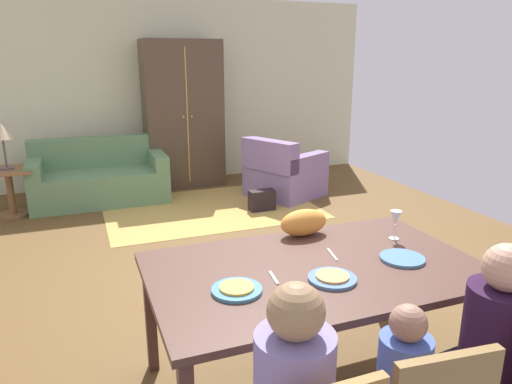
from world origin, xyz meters
TOP-DOWN VIEW (x-y plane):
  - ground_plane at (0.00, 0.49)m, footprint 6.44×6.18m
  - back_wall at (0.00, 3.63)m, footprint 6.44×0.10m
  - dining_table at (-0.19, -1.53)m, footprint 1.80×1.10m
  - plate_near_man at (-0.68, -1.65)m, footprint 0.25×0.25m
  - pizza_near_man at (-0.68, -1.65)m, footprint 0.17×0.17m
  - plate_near_child at (-0.19, -1.71)m, footprint 0.25×0.25m
  - pizza_near_child at (-0.19, -1.71)m, footprint 0.17×0.17m
  - plate_near_woman at (0.31, -1.63)m, footprint 0.25×0.25m
  - wine_glass at (0.46, -1.35)m, footprint 0.07×0.07m
  - fork at (-0.46, -1.58)m, footprint 0.03×0.15m
  - knife at (-0.03, -1.43)m, footprint 0.05×0.17m
  - person_woman at (0.30, -2.26)m, footprint 0.31×0.41m
  - cat at (-0.04, -1.08)m, footprint 0.33×0.17m
  - area_rug at (0.18, 1.94)m, footprint 2.60×1.80m
  - couch at (-1.10, 2.79)m, footprint 1.71×0.86m
  - armchair at (1.26, 2.11)m, footprint 1.14×1.14m
  - armoire at (0.16, 3.24)m, footprint 1.10×0.59m
  - side_table at (-2.14, 2.54)m, footprint 0.56×0.56m
  - table_lamp at (-2.14, 2.54)m, footprint 0.26×0.26m
  - handbag at (0.76, 1.64)m, footprint 0.32×0.16m

SIDE VIEW (x-z plane):
  - ground_plane at x=0.00m, z-range -0.02..0.00m
  - area_rug at x=0.18m, z-range 0.00..0.01m
  - handbag at x=0.76m, z-range 0.00..0.26m
  - couch at x=-1.10m, z-range -0.11..0.71m
  - armchair at x=1.26m, z-range -0.09..0.73m
  - side_table at x=-2.14m, z-range 0.09..0.67m
  - person_woman at x=0.30m, z-range -0.04..1.07m
  - dining_table at x=-0.19m, z-range 0.32..1.08m
  - fork at x=-0.46m, z-range 0.76..0.77m
  - knife at x=-0.03m, z-range 0.76..0.77m
  - plate_near_man at x=-0.68m, z-range 0.76..0.78m
  - plate_near_child at x=-0.19m, z-range 0.76..0.78m
  - plate_near_woman at x=0.31m, z-range 0.76..0.78m
  - pizza_near_man at x=-0.68m, z-range 0.78..0.79m
  - pizza_near_child at x=-0.19m, z-range 0.78..0.79m
  - cat at x=-0.04m, z-range 0.76..0.93m
  - wine_glass at x=0.46m, z-range 0.80..0.99m
  - table_lamp at x=-2.14m, z-range 0.74..1.28m
  - armoire at x=0.16m, z-range 0.00..2.10m
  - back_wall at x=0.00m, z-range 0.00..2.70m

